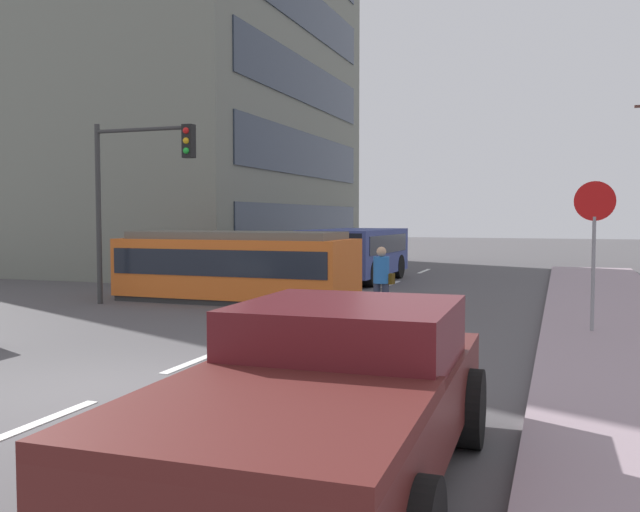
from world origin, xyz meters
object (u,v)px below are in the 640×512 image
object	(u,v)px
stop_sign	(594,224)
pedestrian_crossing	(382,279)
traffic_light_mast	(136,177)
streetcar_tram	(237,265)
pickup_truck_parked	(332,397)
city_bus	(355,252)
parked_sedan_mid	(220,266)
parked_sedan_far	(286,257)

from	to	relation	value
stop_sign	pedestrian_crossing	bearing A→B (deg)	170.40
pedestrian_crossing	traffic_light_mast	size ratio (longest dim) A/B	0.35
streetcar_tram	pickup_truck_parked	bearing A→B (deg)	-60.06
streetcar_tram	pedestrian_crossing	xyz separation A→B (m)	(4.73, -2.23, -0.05)
city_bus	stop_sign	bearing A→B (deg)	-51.47
city_bus	parked_sedan_mid	bearing A→B (deg)	-147.37
city_bus	parked_sedan_mid	size ratio (longest dim) A/B	1.32
stop_sign	traffic_light_mast	xyz separation A→B (m)	(-11.08, 1.13, 1.19)
pickup_truck_parked	city_bus	bearing A→B (deg)	105.93
parked_sedan_far	city_bus	bearing A→B (deg)	-39.59
parked_sedan_mid	traffic_light_mast	bearing A→B (deg)	-83.74
city_bus	traffic_light_mast	xyz separation A→B (m)	(-3.47, -8.43, 2.30)
city_bus	parked_sedan_far	distance (m)	5.34
pedestrian_crossing	parked_sedan_far	world-z (taller)	pedestrian_crossing
pedestrian_crossing	parked_sedan_far	size ratio (longest dim) A/B	0.39
parked_sedan_far	streetcar_tram	bearing A→B (deg)	-75.36
parked_sedan_mid	city_bus	bearing A→B (deg)	32.63
city_bus	pickup_truck_parked	world-z (taller)	city_bus
parked_sedan_mid	stop_sign	world-z (taller)	stop_sign
pickup_truck_parked	parked_sedan_far	bearing A→B (deg)	113.29
stop_sign	city_bus	bearing A→B (deg)	128.53
city_bus	pickup_truck_parked	distance (m)	18.93
parked_sedan_mid	stop_sign	bearing A→B (deg)	-30.63
parked_sedan_mid	streetcar_tram	bearing A→B (deg)	-56.62
pedestrian_crossing	streetcar_tram	bearing A→B (deg)	154.71
stop_sign	parked_sedan_far	bearing A→B (deg)	132.12
streetcar_tram	traffic_light_mast	world-z (taller)	traffic_light_mast
parked_sedan_far	stop_sign	world-z (taller)	stop_sign
pedestrian_crossing	city_bus	bearing A→B (deg)	110.14
parked_sedan_far	stop_sign	xyz separation A→B (m)	(11.71, -12.95, 1.57)
stop_sign	pickup_truck_parked	bearing A→B (deg)	-105.63
traffic_light_mast	parked_sedan_mid	bearing A→B (deg)	96.26
streetcar_tram	city_bus	size ratio (longest dim) A/B	1.17
pedestrian_crossing	traffic_light_mast	xyz separation A→B (m)	(-6.70, 0.39, 2.44)
streetcar_tram	parked_sedan_mid	distance (m)	4.76
streetcar_tram	traffic_light_mast	distance (m)	3.60
parked_sedan_far	traffic_light_mast	distance (m)	12.15
pickup_truck_parked	stop_sign	world-z (taller)	stop_sign
city_bus	pedestrian_crossing	bearing A→B (deg)	-69.86
parked_sedan_mid	parked_sedan_far	bearing A→B (deg)	89.95
parked_sedan_mid	parked_sedan_far	distance (m)	6.01
parked_sedan_mid	stop_sign	size ratio (longest dim) A/B	1.48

